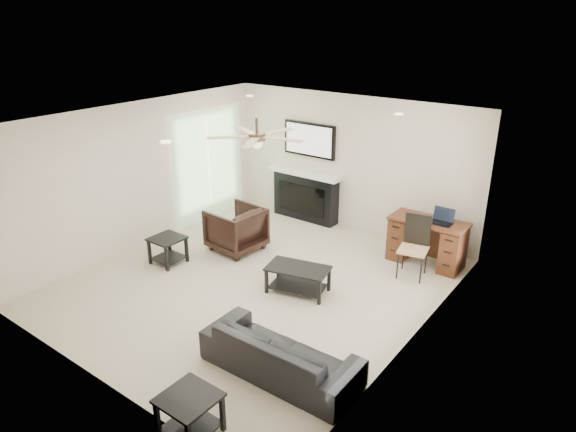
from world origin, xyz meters
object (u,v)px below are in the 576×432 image
(desk, at_px, (427,242))
(fireplace_unit, at_px, (305,173))
(coffee_table, at_px, (298,280))
(sofa, at_px, (281,353))
(armchair, at_px, (236,229))

(desk, bearing_deg, fireplace_unit, 171.10)
(fireplace_unit, bearing_deg, coffee_table, -57.30)
(desk, bearing_deg, sofa, -93.82)
(sofa, distance_m, coffee_table, 1.84)
(sofa, bearing_deg, coffee_table, -61.43)
(coffee_table, xyz_separation_m, fireplace_unit, (-1.55, 2.42, 0.75))
(armchair, relative_size, fireplace_unit, 0.44)
(armchair, bearing_deg, fireplace_unit, -179.95)
(armchair, height_order, fireplace_unit, fireplace_unit)
(sofa, height_order, coffee_table, sofa)
(fireplace_unit, relative_size, desk, 1.57)
(coffee_table, height_order, desk, desk)
(sofa, distance_m, armchair, 3.38)
(fireplace_unit, bearing_deg, armchair, -94.52)
(coffee_table, bearing_deg, desk, 46.89)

